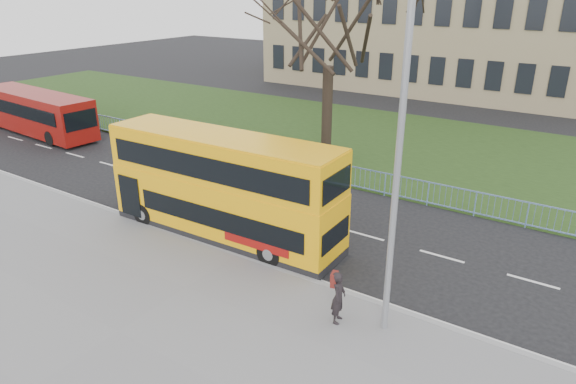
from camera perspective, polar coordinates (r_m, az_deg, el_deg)
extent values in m
plane|color=black|center=(19.42, -2.75, -5.38)|extent=(120.00, 120.00, 0.00)
cube|color=slate|center=(15.33, -18.32, -14.67)|extent=(80.00, 10.50, 0.12)
cube|color=gray|center=(18.31, -5.64, -7.03)|extent=(80.00, 0.20, 0.14)
cube|color=#1F3714|center=(31.24, 12.96, 4.97)|extent=(80.00, 15.40, 0.08)
cube|color=#8C7A59|center=(51.19, 17.14, 19.02)|extent=(30.00, 15.00, 14.00)
cube|color=#FFB00A|center=(19.41, -7.07, -1.65)|extent=(9.38, 2.45, 1.73)
cube|color=#FFB00A|center=(19.02, -7.21, 1.16)|extent=(9.38, 2.45, 0.30)
cube|color=#FFB00A|center=(18.71, -7.35, 3.81)|extent=(9.34, 2.40, 1.56)
cube|color=black|center=(18.28, -7.98, -3.01)|extent=(7.20, 0.22, 0.76)
cube|color=black|center=(17.95, -9.55, 2.62)|extent=(8.58, 0.25, 0.84)
cylinder|color=black|center=(21.19, -15.74, -2.39)|extent=(0.93, 0.27, 0.92)
cylinder|color=black|center=(17.54, -2.07, -6.86)|extent=(0.93, 0.27, 0.92)
cube|color=maroon|center=(36.66, -26.15, 8.00)|extent=(10.15, 2.95, 2.46)
cube|color=black|center=(36.11, -27.85, 8.04)|extent=(8.64, 0.62, 0.82)
cylinder|color=black|center=(33.65, -24.90, 5.41)|extent=(0.93, 0.30, 0.91)
imported|color=black|center=(14.57, 5.63, -11.57)|extent=(0.50, 0.64, 1.56)
cylinder|color=gray|center=(12.88, 11.96, 1.18)|extent=(0.17, 0.17, 8.67)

